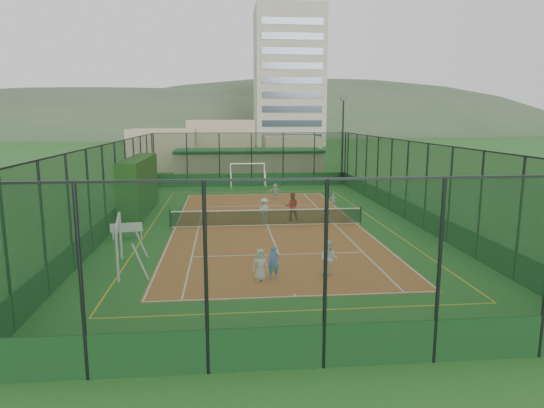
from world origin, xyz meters
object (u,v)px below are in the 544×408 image
(child_far_back, at_px, (275,191))
(child_far_right, at_px, (333,201))
(clubhouse, at_px, (249,164))
(child_far_left, at_px, (264,210))
(apartment_tower, at_px, (289,78))
(child_near_mid, at_px, (274,262))
(floodlight_ne, at_px, (342,142))
(child_near_left, at_px, (260,265))
(child_near_right, at_px, (329,259))
(futsal_goal_near, at_px, (119,245))
(coach, at_px, (292,206))
(white_bench, at_px, (127,230))
(futsal_goal_far, at_px, (248,175))

(child_far_back, bearing_deg, child_far_right, 112.82)
(clubhouse, distance_m, child_far_left, 20.82)
(clubhouse, relative_size, child_far_left, 10.39)
(child_far_right, bearing_deg, child_far_back, -46.30)
(apartment_tower, relative_size, child_far_right, 24.81)
(child_near_mid, xyz_separation_m, child_far_back, (2.07, 19.34, -0.06))
(floodlight_ne, xyz_separation_m, child_near_left, (-9.75, -26.61, -3.46))
(child_far_right, bearing_deg, clubhouse, -65.78)
(clubhouse, height_order, child_far_left, clubhouse)
(child_near_mid, relative_size, child_far_back, 1.11)
(apartment_tower, bearing_deg, child_near_right, -96.41)
(futsal_goal_near, xyz_separation_m, child_near_right, (8.74, -1.70, -0.34))
(apartment_tower, relative_size, coach, 16.98)
(white_bench, bearing_deg, child_near_mid, -54.69)
(child_far_right, height_order, coach, coach)
(white_bench, relative_size, child_near_left, 1.27)
(child_far_right, distance_m, child_far_back, 6.19)
(child_far_right, relative_size, coach, 0.68)
(child_far_right, height_order, child_far_back, child_far_back)
(clubhouse, bearing_deg, floodlight_ne, -32.12)
(clubhouse, xyz_separation_m, coach, (1.69, -20.69, -0.68))
(child_near_mid, distance_m, child_far_right, 15.39)
(child_far_right, bearing_deg, apartment_tower, -87.07)
(white_bench, bearing_deg, futsal_goal_near, -91.68)
(futsal_goal_far, xyz_separation_m, child_far_right, (5.48, -12.33, -0.45))
(child_near_right, bearing_deg, child_near_mid, -152.15)
(apartment_tower, distance_m, white_bench, 88.04)
(child_near_mid, distance_m, child_far_left, 11.02)
(child_near_left, bearing_deg, white_bench, 127.43)
(child_near_left, bearing_deg, clubhouse, 83.66)
(apartment_tower, bearing_deg, child_far_back, -98.27)
(child_far_back, distance_m, coach, 8.23)
(child_near_left, xyz_separation_m, coach, (2.84, 11.31, 0.23))
(child_near_left, relative_size, child_near_right, 0.87)
(child_far_right, bearing_deg, futsal_goal_far, -58.01)
(child_far_right, xyz_separation_m, coach, (-3.39, -3.19, 0.28))
(futsal_goal_near, xyz_separation_m, child_far_right, (12.13, 12.52, -0.48))
(floodlight_ne, relative_size, apartment_tower, 0.28)
(child_far_left, xyz_separation_m, child_far_back, (1.54, 8.33, -0.12))
(child_near_right, bearing_deg, child_far_back, 116.39)
(white_bench, bearing_deg, clubhouse, 62.90)
(child_near_left, distance_m, child_far_left, 11.26)
(apartment_tower, height_order, coach, apartment_tower)
(apartment_tower, distance_m, child_near_right, 93.40)
(child_far_right, bearing_deg, futsal_goal_near, 53.92)
(coach, bearing_deg, child_near_left, 82.42)
(child_near_mid, xyz_separation_m, child_near_right, (2.28, 0.08, 0.07))
(child_near_right, bearing_deg, child_far_left, 124.88)
(child_near_left, distance_m, child_near_right, 2.85)
(child_near_mid, bearing_deg, clubhouse, 100.61)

